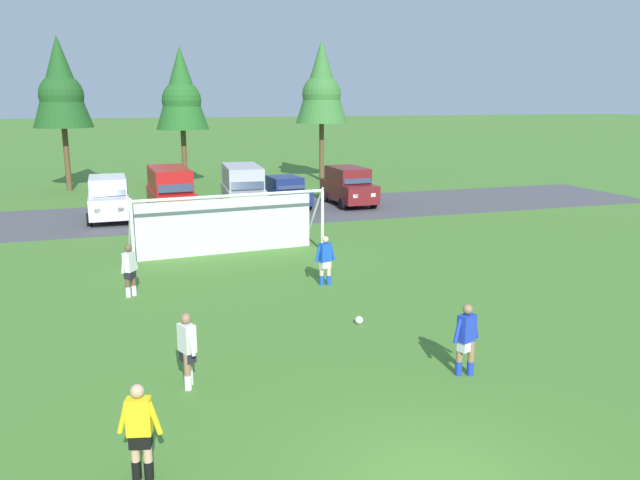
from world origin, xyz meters
The scene contains 17 objects.
ground_plane centered at (0.00, 15.00, 0.00)m, with size 400.00×400.00×0.00m, color #477A2D.
parking_lot_strip centered at (0.00, 25.13, 0.00)m, with size 52.00×8.40×0.01m, color #4C4C51.
soccer_ball centered at (1.47, 7.17, 0.11)m, with size 0.22×0.22×0.22m.
soccer_goal centered at (-0.55, 15.98, 1.29)m, with size 7.54×2.50×2.57m.
referee centered at (-4.41, 1.66, 0.82)m, with size 0.71×0.34×1.64m.
player_striker_near centered at (-4.34, 11.63, 0.82)m, with size 0.55×0.61×1.64m.
player_midfield_center centered at (-3.34, 4.76, 0.82)m, with size 0.38×0.73×1.64m.
player_defender_far centered at (1.75, 10.92, 0.82)m, with size 0.75×0.33×1.64m.
player_winger_left centered at (2.51, 3.47, 0.82)m, with size 0.74×0.36×1.64m.
parked_car_slot_far_left centered at (-5.04, 25.14, 1.11)m, with size 2.20×4.63×2.16m.
parked_car_slot_left centered at (-1.98, 25.11, 1.34)m, with size 2.40×4.90×2.52m.
parked_car_slot_center_left centered at (1.81, 25.00, 1.34)m, with size 2.45×4.93×2.52m.
parked_car_slot_center centered at (4.41, 26.03, 0.88)m, with size 2.28×4.33×1.72m.
parked_car_slot_center_right centered at (8.08, 25.67, 1.11)m, with size 2.23×4.65×2.16m.
tree_left_edge centered at (-7.67, 36.78, 6.87)m, with size 3.75×3.75×10.00m.
tree_mid_left centered at (-0.06, 36.49, 6.52)m, with size 3.56×3.56×9.49m.
tree_center_back centered at (10.17, 37.03, 7.02)m, with size 3.83×3.83×10.21m.
Camera 1 is at (-4.45, -7.65, 5.94)m, focal length 34.86 mm.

